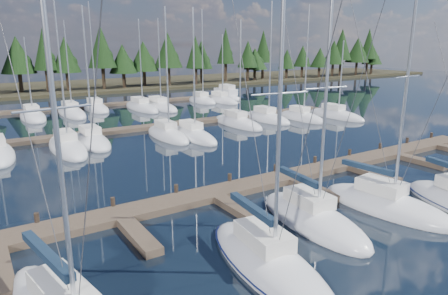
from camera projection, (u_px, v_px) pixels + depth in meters
ground at (201, 145)px, 38.15m from camera, size 260.00×260.00×0.00m
far_shore at (65, 87)px, 86.95m from camera, size 220.00×30.00×0.60m
main_dock at (290, 180)px, 27.80m from camera, size 44.00×6.13×0.90m
back_docks at (130, 114)px, 54.05m from camera, size 50.00×21.80×0.40m
front_sailboat_1 at (268, 263)px, 17.08m from camera, size 3.85×9.18×13.75m
front_sailboat_2 at (312, 219)px, 21.37m from camera, size 3.60×8.34×13.28m
front_sailboat_3 at (386, 205)px, 23.22m from camera, size 3.82×8.34×13.98m
back_sailboat_rows at (144, 119)px, 50.33m from camera, size 46.50×32.54×16.69m
motor_yacht_right at (226, 96)px, 71.47m from camera, size 3.11×8.33×4.10m
tree_line at (65, 55)px, 76.44m from camera, size 184.12×12.12×13.55m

